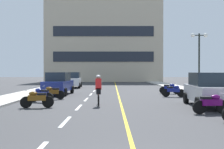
{
  "coord_description": "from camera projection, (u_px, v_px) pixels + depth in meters",
  "views": [
    {
      "loc": [
        -0.26,
        -4.0,
        1.86
      ],
      "look_at": [
        -0.33,
        16.92,
        1.65
      ],
      "focal_mm": 43.05,
      "sensor_mm": 36.0,
      "label": 1
    }
  ],
  "objects": [
    {
      "name": "lane_dash_6",
      "position": [
        97.0,
        88.0,
        30.02
      ],
      "size": [
        0.14,
        2.2,
        0.01
      ],
      "primitive_type": "cube",
      "color": "silver",
      "rests_on": "ground"
    },
    {
      "name": "ground_plane",
      "position": [
        116.0,
        92.0,
        25.02
      ],
      "size": [
        140.0,
        140.0,
        0.0
      ],
      "primitive_type": "plane",
      "color": "#38383A"
    },
    {
      "name": "lane_dash_3",
      "position": [
        87.0,
        99.0,
        18.03
      ],
      "size": [
        0.14,
        2.2,
        0.01
      ],
      "primitive_type": "cube",
      "color": "silver",
      "rests_on": "ground"
    },
    {
      "name": "lane_dash_5",
      "position": [
        95.0,
        91.0,
        26.02
      ],
      "size": [
        0.14,
        2.2,
        0.01
      ],
      "primitive_type": "cube",
      "color": "silver",
      "rests_on": "ground"
    },
    {
      "name": "lane_dash_7",
      "position": [
        99.0,
        86.0,
        34.02
      ],
      "size": [
        0.14,
        2.2,
        0.01
      ],
      "primitive_type": "cube",
      "color": "silver",
      "rests_on": "ground"
    },
    {
      "name": "lane_dash_4",
      "position": [
        92.0,
        94.0,
        22.03
      ],
      "size": [
        0.14,
        2.2,
        0.01
      ],
      "primitive_type": "cube",
      "color": "silver",
      "rests_on": "ground"
    },
    {
      "name": "lane_dash_8",
      "position": [
        101.0,
        85.0,
        38.02
      ],
      "size": [
        0.14,
        2.2,
        0.01
      ],
      "primitive_type": "cube",
      "color": "silver",
      "rests_on": "ground"
    },
    {
      "name": "motorcycle_6",
      "position": [
        175.0,
        91.0,
        19.68
      ],
      "size": [
        1.67,
        0.71,
        0.92
      ],
      "color": "black",
      "rests_on": "ground"
    },
    {
      "name": "curb_right",
      "position": [
        184.0,
        89.0,
        27.99
      ],
      "size": [
        2.4,
        72.0,
        0.12
      ],
      "primitive_type": "cube",
      "color": "#B7B2A8",
      "rests_on": "ground"
    },
    {
      "name": "motorcycle_4",
      "position": [
        42.0,
        95.0,
        16.36
      ],
      "size": [
        1.63,
        0.81,
        0.92
      ],
      "color": "black",
      "rests_on": "ground"
    },
    {
      "name": "lane_dash_9",
      "position": [
        102.0,
        84.0,
        42.02
      ],
      "size": [
        0.14,
        2.2,
        0.01
      ],
      "primitive_type": "cube",
      "color": "silver",
      "rests_on": "ground"
    },
    {
      "name": "parked_car_far",
      "position": [
        74.0,
        80.0,
        31.4
      ],
      "size": [
        2.08,
        4.28,
        1.82
      ],
      "color": "black",
      "rests_on": "ground"
    },
    {
      "name": "lane_dash_10",
      "position": [
        103.0,
        83.0,
        46.02
      ],
      "size": [
        0.14,
        2.2,
        0.01
      ],
      "primitive_type": "cube",
      "color": "silver",
      "rests_on": "ground"
    },
    {
      "name": "centre_line_yellow",
      "position": [
        118.0,
        90.0,
        28.02
      ],
      "size": [
        0.12,
        66.0,
        0.01
      ],
      "primitive_type": "cube",
      "color": "gold",
      "rests_on": "ground"
    },
    {
      "name": "parked_car_mid",
      "position": [
        59.0,
        83.0,
        21.78
      ],
      "size": [
        2.06,
        4.27,
        1.82
      ],
      "color": "black",
      "rests_on": "ground"
    },
    {
      "name": "lane_dash_2",
      "position": [
        80.0,
        107.0,
        14.03
      ],
      "size": [
        0.14,
        2.2,
        0.01
      ],
      "primitive_type": "cube",
      "color": "silver",
      "rests_on": "ground"
    },
    {
      "name": "motorcycle_5",
      "position": [
        53.0,
        92.0,
        18.02
      ],
      "size": [
        1.7,
        0.6,
        0.92
      ],
      "color": "black",
      "rests_on": "ground"
    },
    {
      "name": "cyclist_rider",
      "position": [
        99.0,
        90.0,
        14.63
      ],
      "size": [
        0.42,
        1.77,
        1.71
      ],
      "color": "black",
      "rests_on": "ground"
    },
    {
      "name": "motorcycle_3",
      "position": [
        38.0,
        99.0,
        13.79
      ],
      "size": [
        1.7,
        0.6,
        0.92
      ],
      "color": "black",
      "rests_on": "ground"
    },
    {
      "name": "curb_left",
      "position": [
        47.0,
        89.0,
        28.04
      ],
      "size": [
        2.4,
        72.0,
        0.12
      ],
      "primitive_type": "cube",
      "color": "#B7B2A8",
      "rests_on": "ground"
    },
    {
      "name": "street_lamp_mid",
      "position": [
        200.0,
        49.0,
        23.01
      ],
      "size": [
        1.46,
        0.36,
        5.06
      ],
      "color": "black",
      "rests_on": "curb_right"
    },
    {
      "name": "lane_dash_1",
      "position": [
        66.0,
        121.0,
        10.03
      ],
      "size": [
        0.14,
        2.2,
        0.01
      ],
      "primitive_type": "cube",
      "color": "silver",
      "rests_on": "ground"
    },
    {
      "name": "lane_dash_11",
      "position": [
        104.0,
        82.0,
        50.02
      ],
      "size": [
        0.14,
        2.2,
        0.01
      ],
      "primitive_type": "cube",
      "color": "silver",
      "rests_on": "ground"
    },
    {
      "name": "office_building",
      "position": [
        105.0,
        42.0,
        52.07
      ],
      "size": [
        21.87,
        6.36,
        15.46
      ],
      "color": "#BCAD93",
      "rests_on": "ground"
    },
    {
      "name": "parked_car_near",
      "position": [
        209.0,
        89.0,
        14.3
      ],
      "size": [
        2.13,
        4.3,
        1.82
      ],
      "color": "black",
      "rests_on": "ground"
    },
    {
      "name": "motorcycle_2",
      "position": [
        213.0,
        103.0,
        11.78
      ],
      "size": [
        1.7,
        0.6,
        0.92
      ],
      "color": "black",
      "rests_on": "ground"
    },
    {
      "name": "motorcycle_7",
      "position": [
        171.0,
        88.0,
        22.54
      ],
      "size": [
        1.69,
        0.6,
        0.92
      ],
      "color": "black",
      "rests_on": "ground"
    }
  ]
}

